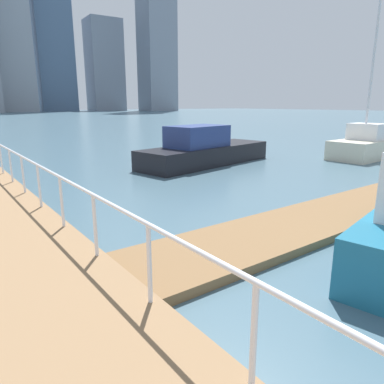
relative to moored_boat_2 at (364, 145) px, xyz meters
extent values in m
plane|color=#476675|center=(-13.48, 6.26, -0.73)|extent=(300.00, 300.00, 0.00)
cube|color=olive|center=(-11.14, -4.92, -0.64)|extent=(11.67, 2.00, 0.18)
cylinder|color=white|center=(-16.63, -7.99, 0.20)|extent=(0.06, 0.06, 1.05)
cylinder|color=white|center=(-16.63, -6.20, 0.20)|extent=(0.06, 0.06, 1.05)
cylinder|color=white|center=(-16.63, -4.41, 0.20)|extent=(0.06, 0.06, 1.05)
cylinder|color=white|center=(-16.63, -2.61, 0.20)|extent=(0.06, 0.06, 1.05)
cylinder|color=white|center=(-16.63, -0.82, 0.20)|extent=(0.06, 0.06, 1.05)
cylinder|color=white|center=(-16.63, 0.97, 0.20)|extent=(0.06, 0.06, 1.05)
cylinder|color=white|center=(-16.63, 2.76, 0.20)|extent=(0.06, 0.06, 1.05)
cylinder|color=white|center=(-16.63, 4.55, 0.20)|extent=(0.06, 0.06, 1.05)
cylinder|color=white|center=(-16.63, -7.09, 0.72)|extent=(0.06, 23.28, 0.06)
cube|color=beige|center=(-0.04, 0.00, -0.23)|extent=(4.19, 2.28, 1.00)
cube|color=white|center=(0.19, 0.01, 0.70)|extent=(1.47, 1.73, 0.85)
cylinder|color=silver|center=(-0.04, 0.00, 4.52)|extent=(0.12, 0.12, 8.50)
cube|color=black|center=(-7.86, 3.62, -0.28)|extent=(7.70, 3.54, 0.90)
cube|color=navy|center=(-8.50, 3.50, 0.66)|extent=(3.13, 2.25, 0.98)
cube|color=#8C939E|center=(8.38, 128.82, 32.67)|extent=(11.57, 8.78, 66.80)
cube|color=gray|center=(42.91, 133.45, 16.90)|extent=(13.55, 12.36, 35.24)
cube|color=gray|center=(59.07, 118.78, 40.46)|extent=(14.09, 10.44, 82.37)
camera|label=1|loc=(-18.62, -9.80, 2.15)|focal=33.18mm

